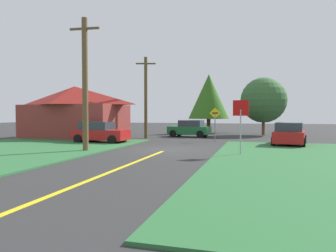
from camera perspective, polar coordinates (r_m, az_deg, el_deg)
ground_plane at (r=19.60m, az=-0.11°, el=-4.28°), size 120.00×120.00×0.00m
lane_stripe_center at (r=12.17m, az=-10.47°, el=-8.22°), size 0.20×14.00×0.01m
stop_sign at (r=17.00m, az=13.05°, el=1.76°), size 0.82×0.11×2.93m
car_on_crossroad at (r=23.56m, az=21.16°, el=-1.38°), size 2.65×4.35×1.62m
car_approaching_junction at (r=30.77m, az=3.96°, el=-0.47°), size 4.19×2.37×1.62m
parked_car_near_building at (r=24.59m, az=-12.30°, el=-1.15°), size 4.31×2.11×1.62m
utility_pole_near at (r=19.06m, az=-14.80°, el=7.45°), size 1.80×0.33×7.76m
utility_pole_mid at (r=28.86m, az=-4.04°, el=5.35°), size 1.76×0.62×7.40m
direction_sign at (r=25.70m, az=8.53°, el=1.03°), size 0.90×0.20×2.75m
oak_tree_left at (r=34.36m, az=16.94°, el=4.51°), size 4.72×4.72×6.04m
pine_tree_center at (r=37.41m, az=7.39°, el=5.32°), size 4.76×4.76×6.92m
barn at (r=30.12m, az=-16.53°, el=2.39°), size 9.08×5.53×4.76m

